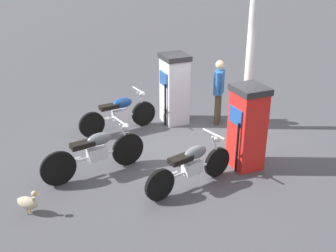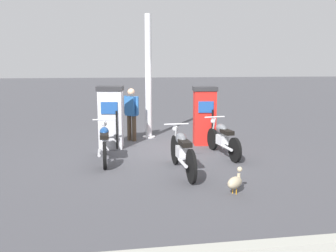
{
  "view_description": "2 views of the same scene",
  "coord_description": "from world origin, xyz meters",
  "px_view_note": "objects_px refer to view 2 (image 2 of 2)",
  "views": [
    {
      "loc": [
        4.71,
        6.84,
        4.08
      ],
      "look_at": [
        0.71,
        0.18,
        0.68
      ],
      "focal_mm": 44.45,
      "sensor_mm": 36.0,
      "label": 1
    },
    {
      "loc": [
        9.61,
        -1.46,
        2.26
      ],
      "look_at": [
        1.33,
        -0.03,
        0.85
      ],
      "focal_mm": 38.73,
      "sensor_mm": 36.0,
      "label": 2
    }
  ],
  "objects_px": {
    "motorcycle_extra": "(182,150)",
    "wandering_duck": "(235,182)",
    "fuel_pump_far": "(205,115)",
    "canopy_support_pole": "(148,80)",
    "fuel_pump_near": "(111,117)",
    "motorcycle_near_pump": "(104,143)",
    "motorcycle_far_pump": "(222,138)",
    "attendant_person": "(131,111)"
  },
  "relations": [
    {
      "from": "fuel_pump_near",
      "to": "motorcycle_near_pump",
      "type": "relative_size",
      "value": 0.88
    },
    {
      "from": "motorcycle_near_pump",
      "to": "motorcycle_extra",
      "type": "xyz_separation_m",
      "value": [
        1.24,
        1.63,
        0.04
      ]
    },
    {
      "from": "fuel_pump_far",
      "to": "wandering_duck",
      "type": "height_order",
      "value": "fuel_pump_far"
    },
    {
      "from": "fuel_pump_near",
      "to": "motorcycle_near_pump",
      "type": "height_order",
      "value": "fuel_pump_near"
    },
    {
      "from": "fuel_pump_near",
      "to": "motorcycle_far_pump",
      "type": "xyz_separation_m",
      "value": [
        1.35,
        2.76,
        -0.42
      ]
    },
    {
      "from": "motorcycle_far_pump",
      "to": "wandering_duck",
      "type": "height_order",
      "value": "motorcycle_far_pump"
    },
    {
      "from": "fuel_pump_near",
      "to": "motorcycle_extra",
      "type": "xyz_separation_m",
      "value": [
        2.65,
        1.44,
        -0.39
      ]
    },
    {
      "from": "fuel_pump_far",
      "to": "motorcycle_far_pump",
      "type": "distance_m",
      "value": 1.42
    },
    {
      "from": "wandering_duck",
      "to": "motorcycle_far_pump",
      "type": "bearing_deg",
      "value": 166.39
    },
    {
      "from": "motorcycle_extra",
      "to": "motorcycle_near_pump",
      "type": "bearing_deg",
      "value": -127.42
    },
    {
      "from": "motorcycle_far_pump",
      "to": "wandering_duck",
      "type": "bearing_deg",
      "value": -13.61
    },
    {
      "from": "canopy_support_pole",
      "to": "fuel_pump_far",
      "type": "bearing_deg",
      "value": 49.03
    },
    {
      "from": "wandering_duck",
      "to": "canopy_support_pole",
      "type": "relative_size",
      "value": 0.12
    },
    {
      "from": "motorcycle_extra",
      "to": "wandering_duck",
      "type": "relative_size",
      "value": 4.5
    },
    {
      "from": "motorcycle_near_pump",
      "to": "attendant_person",
      "type": "distance_m",
      "value": 2.46
    },
    {
      "from": "fuel_pump_near",
      "to": "canopy_support_pole",
      "type": "bearing_deg",
      "value": 136.76
    },
    {
      "from": "motorcycle_near_pump",
      "to": "motorcycle_far_pump",
      "type": "bearing_deg",
      "value": 90.99
    },
    {
      "from": "motorcycle_extra",
      "to": "attendant_person",
      "type": "bearing_deg",
      "value": -167.0
    },
    {
      "from": "wandering_duck",
      "to": "canopy_support_pole",
      "type": "height_order",
      "value": "canopy_support_pole"
    },
    {
      "from": "attendant_person",
      "to": "canopy_support_pole",
      "type": "relative_size",
      "value": 0.42
    },
    {
      "from": "motorcycle_extra",
      "to": "canopy_support_pole",
      "type": "bearing_deg",
      "value": -176.47
    },
    {
      "from": "motorcycle_near_pump",
      "to": "motorcycle_far_pump",
      "type": "xyz_separation_m",
      "value": [
        -0.05,
        2.95,
        -0.0
      ]
    },
    {
      "from": "motorcycle_extra",
      "to": "attendant_person",
      "type": "relative_size",
      "value": 1.32
    },
    {
      "from": "fuel_pump_far",
      "to": "motorcycle_near_pump",
      "type": "distance_m",
      "value": 3.2
    },
    {
      "from": "fuel_pump_far",
      "to": "wandering_duck",
      "type": "distance_m",
      "value": 4.19
    },
    {
      "from": "fuel_pump_near",
      "to": "fuel_pump_far",
      "type": "bearing_deg",
      "value": 90.0
    },
    {
      "from": "motorcycle_near_pump",
      "to": "wandering_duck",
      "type": "distance_m",
      "value": 3.55
    },
    {
      "from": "motorcycle_far_pump",
      "to": "canopy_support_pole",
      "type": "distance_m",
      "value": 3.36
    },
    {
      "from": "attendant_person",
      "to": "canopy_support_pole",
      "type": "height_order",
      "value": "canopy_support_pole"
    },
    {
      "from": "fuel_pump_near",
      "to": "motorcycle_extra",
      "type": "relative_size",
      "value": 0.81
    },
    {
      "from": "motorcycle_extra",
      "to": "canopy_support_pole",
      "type": "distance_m",
      "value": 4.15
    },
    {
      "from": "attendant_person",
      "to": "motorcycle_far_pump",
      "type": "bearing_deg",
      "value": 43.87
    },
    {
      "from": "fuel_pump_far",
      "to": "canopy_support_pole",
      "type": "xyz_separation_m",
      "value": [
        -1.27,
        -1.47,
        0.98
      ]
    },
    {
      "from": "motorcycle_near_pump",
      "to": "wandering_duck",
      "type": "xyz_separation_m",
      "value": [
        2.7,
        2.28,
        -0.22
      ]
    },
    {
      "from": "fuel_pump_near",
      "to": "motorcycle_extra",
      "type": "height_order",
      "value": "fuel_pump_near"
    },
    {
      "from": "fuel_pump_near",
      "to": "attendant_person",
      "type": "xyz_separation_m",
      "value": [
        -0.87,
        0.63,
        0.04
      ]
    },
    {
      "from": "motorcycle_near_pump",
      "to": "wandering_duck",
      "type": "relative_size",
      "value": 4.16
    },
    {
      "from": "fuel_pump_near",
      "to": "attendant_person",
      "type": "height_order",
      "value": "fuel_pump_near"
    },
    {
      "from": "fuel_pump_far",
      "to": "canopy_support_pole",
      "type": "bearing_deg",
      "value": -130.97
    },
    {
      "from": "fuel_pump_far",
      "to": "motorcycle_far_pump",
      "type": "bearing_deg",
      "value": 4.21
    },
    {
      "from": "motorcycle_far_pump",
      "to": "attendant_person",
      "type": "xyz_separation_m",
      "value": [
        -2.22,
        -2.14,
        0.46
      ]
    },
    {
      "from": "attendant_person",
      "to": "canopy_support_pole",
      "type": "bearing_deg",
      "value": 125.31
    }
  ]
}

